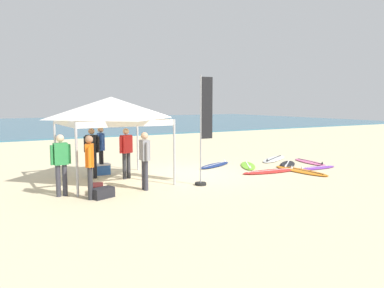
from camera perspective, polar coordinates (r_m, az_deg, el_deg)
ground_plane at (r=13.77m, az=-1.05°, el=-4.56°), size 80.00×80.00×0.00m
sea at (r=45.79m, az=-21.91°, el=2.67°), size 80.00×36.00×0.10m
canopy_tent at (r=12.66m, az=-11.89°, el=5.23°), size 3.11×3.11×2.75m
surfboard_black at (r=16.20m, az=13.96°, el=-2.97°), size 1.96×1.81×0.19m
surfboard_lime at (r=15.62m, az=8.31°, el=-3.18°), size 1.55×1.97×0.19m
surfboard_pink at (r=17.10m, az=17.09°, el=-2.58°), size 0.93×2.07×0.19m
surfboard_red at (r=14.53m, az=11.63°, el=-3.97°), size 2.44×0.84×0.19m
surfboard_white at (r=17.62m, az=12.07°, el=-2.18°), size 2.39×1.78×0.19m
surfboard_navy at (r=15.61m, az=3.41°, el=-3.14°), size 2.07×1.39×0.19m
surfboard_purple at (r=15.72m, az=17.98°, el=-3.37°), size 1.86×0.58×0.19m
surfboard_orange at (r=14.91m, az=15.81°, el=-3.82°), size 0.71×2.51×0.19m
person_grey at (r=11.35m, az=-7.03°, el=-1.88°), size 0.24×0.55×1.71m
person_red at (r=13.09m, az=-9.73°, el=-0.83°), size 0.52×0.33×1.71m
person_orange at (r=10.55m, az=-14.94°, el=-2.67°), size 0.31×0.53×1.71m
person_black at (r=13.40m, az=-14.63°, el=-0.78°), size 0.46×0.39×1.71m
person_green at (r=11.09m, az=-18.88°, el=-2.37°), size 0.55×0.23×1.71m
person_blue at (r=14.00m, az=-13.36°, el=-0.45°), size 0.27×0.55×1.71m
banner_flag at (r=11.90m, az=1.77°, el=1.38°), size 0.60×0.36×3.40m
gear_bag_near_tent at (r=10.74m, az=-13.11°, el=-7.08°), size 0.67×0.51×0.28m
gear_bag_by_pole at (r=11.21m, az=-13.85°, el=-6.53°), size 0.48×0.67×0.28m
cooler_box at (r=14.12m, az=-13.12°, el=-3.64°), size 0.50×0.36×0.39m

